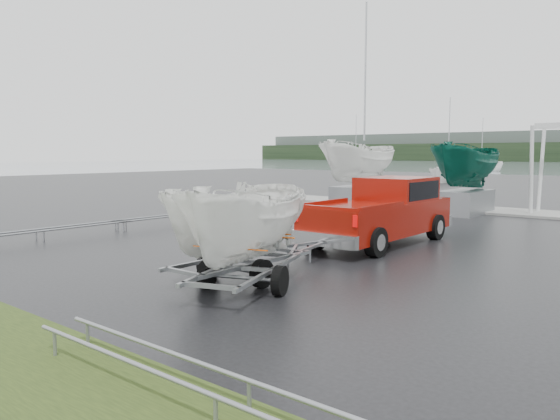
% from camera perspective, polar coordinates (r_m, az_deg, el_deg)
% --- Properties ---
extents(ground_plane, '(120.00, 120.00, 0.00)m').
position_cam_1_polar(ground_plane, '(15.79, 8.98, -4.30)').
color(ground_plane, black).
rests_on(ground_plane, ground).
extents(dock, '(30.00, 3.00, 0.12)m').
position_cam_1_polar(dock, '(27.69, 22.79, -0.18)').
color(dock, gray).
rests_on(dock, ground).
extents(pickup_truck, '(2.28, 6.10, 2.03)m').
position_cam_1_polar(pickup_truck, '(17.29, 10.91, 0.09)').
color(pickup_truck, maroon).
rests_on(pickup_truck, ground).
extents(trailer_hitched, '(1.78, 3.61, 4.73)m').
position_cam_1_polar(trailer_hitched, '(11.84, -4.24, 4.87)').
color(trailer_hitched, gray).
rests_on(trailer_hitched, ground).
extents(trailer_parked, '(2.32, 3.79, 5.07)m').
position_cam_1_polar(trailer_parked, '(10.99, -3.61, 5.68)').
color(trailer_parked, gray).
rests_on(trailer_parked, ground).
extents(keelboat_0, '(2.28, 3.20, 10.44)m').
position_cam_1_polar(keelboat_0, '(28.57, 8.29, 7.54)').
color(keelboat_0, gray).
rests_on(keelboat_0, ground).
extents(keelboat_1, '(2.11, 3.20, 6.72)m').
position_cam_1_polar(keelboat_1, '(26.29, 19.02, 6.77)').
color(keelboat_1, gray).
rests_on(keelboat_1, ground).
extents(mast_rack_0, '(0.56, 6.50, 0.06)m').
position_cam_1_polar(mast_rack_0, '(22.31, -9.94, -0.41)').
color(mast_rack_0, gray).
rests_on(mast_rack_0, ground).
extents(mast_rack_1, '(0.56, 6.50, 0.06)m').
position_cam_1_polar(mast_rack_1, '(19.00, -23.81, -1.94)').
color(mast_rack_1, gray).
rests_on(mast_rack_1, ground).
extents(mast_rack_2, '(7.00, 0.56, 0.06)m').
position_cam_1_polar(mast_rack_2, '(6.02, -4.95, -18.10)').
color(mast_rack_2, gray).
rests_on(mast_rack_2, ground).
extents(moored_boat_0, '(2.39, 2.45, 11.09)m').
position_cam_1_polar(moored_boat_0, '(54.46, 17.10, 2.79)').
color(moored_boat_0, white).
rests_on(moored_boat_0, ground).
extents(moored_boat_4, '(3.14, 3.19, 11.48)m').
position_cam_1_polar(moored_boat_4, '(76.38, 7.89, 3.84)').
color(moored_boat_4, white).
rests_on(moored_boat_4, ground).
extents(moored_boat_6, '(3.87, 3.88, 11.63)m').
position_cam_1_polar(moored_boat_6, '(87.54, 20.27, 3.80)').
color(moored_boat_6, white).
rests_on(moored_boat_6, ground).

